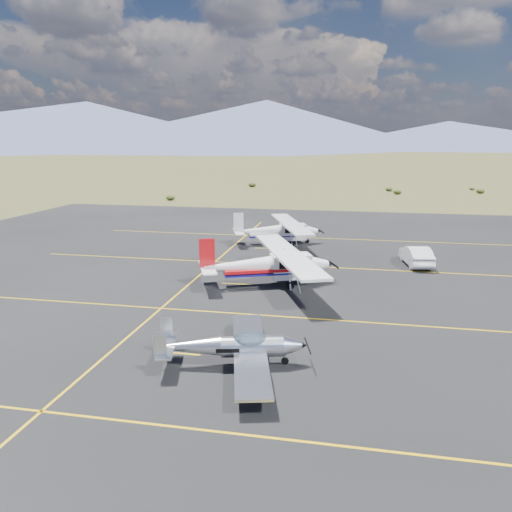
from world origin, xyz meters
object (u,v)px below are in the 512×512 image
at_px(aircraft_low_wing, 235,347).
at_px(aircraft_cessna, 268,264).
at_px(aircraft_plain, 278,230).
at_px(sedan, 416,256).

height_order(aircraft_low_wing, aircraft_cessna, aircraft_cessna).
bearing_deg(aircraft_cessna, aircraft_plain, 73.94).
relative_size(aircraft_low_wing, aircraft_plain, 0.74).
distance_m(aircraft_cessna, aircraft_plain, 12.92).
bearing_deg(aircraft_low_wing, sedan, 50.13).
distance_m(aircraft_low_wing, sedan, 21.26).
bearing_deg(aircraft_low_wing, aircraft_plain, 80.62).
bearing_deg(aircraft_cessna, aircraft_low_wing, -108.81).
relative_size(aircraft_cessna, sedan, 2.75).
xyz_separation_m(aircraft_low_wing, sedan, (9.24, 19.14, -0.12)).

